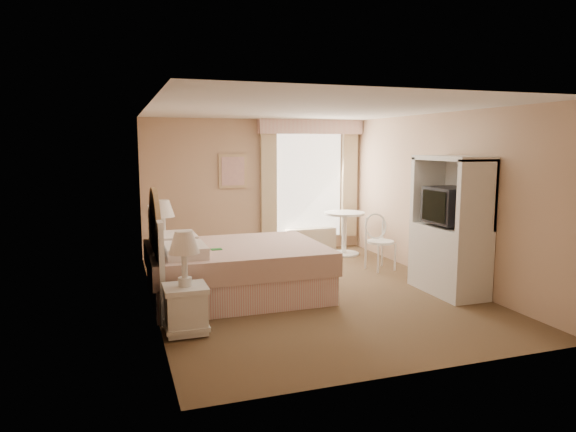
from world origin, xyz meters
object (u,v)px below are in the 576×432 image
object	(u,v)px
round_table	(344,226)
armoire	(450,237)
cafe_chair	(378,237)
bed	(228,268)
nightstand_far	(164,249)
nightstand_near	(185,296)

from	to	relation	value
round_table	armoire	xyz separation A→B (m)	(0.33, -2.71, 0.25)
cafe_chair	bed	bearing A→B (deg)	-173.08
round_table	cafe_chair	xyz separation A→B (m)	(0.06, -1.19, -0.00)
bed	nightstand_far	bearing A→B (deg)	120.16
nightstand_far	cafe_chair	size ratio (longest dim) A/B	1.30
bed	round_table	world-z (taller)	bed
bed	round_table	bearing A→B (deg)	36.53
nightstand_far	round_table	size ratio (longest dim) A/B	1.49
bed	cafe_chair	distance (m)	2.77
cafe_chair	armoire	xyz separation A→B (m)	(0.26, -1.53, 0.25)
round_table	armoire	bearing A→B (deg)	-83.17
bed	nightstand_near	xyz separation A→B (m)	(-0.73, -1.21, 0.03)
bed	nightstand_far	size ratio (longest dim) A/B	1.96
nightstand_near	bed	bearing A→B (deg)	58.86
armoire	cafe_chair	bearing A→B (deg)	99.71
bed	armoire	xyz separation A→B (m)	(2.92, -0.79, 0.40)
bed	armoire	world-z (taller)	armoire
nightstand_near	armoire	xyz separation A→B (m)	(3.65, 0.42, 0.36)
bed	nightstand_far	world-z (taller)	bed
nightstand_far	cafe_chair	bearing A→B (deg)	-8.65
armoire	nightstand_far	bearing A→B (deg)	150.78
nightstand_near	round_table	world-z (taller)	nightstand_near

